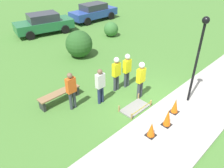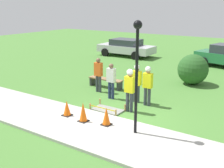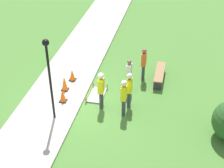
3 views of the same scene
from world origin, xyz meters
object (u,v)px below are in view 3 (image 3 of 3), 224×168
(lamppost_near, at_px, (49,69))
(worker_trainee, at_px, (129,87))
(park_bench, at_px, (160,74))
(worker_supervisor, at_px, (101,87))
(worker_assistant, at_px, (124,95))
(traffic_cone_near_patch, at_px, (72,75))
(traffic_cone_sidewalk_edge, at_px, (63,95))
(bystander_in_orange_shirt, at_px, (144,62))
(traffic_cone_far_patch, at_px, (65,83))
(bystander_in_gray_shirt, at_px, (129,74))

(lamppost_near, bearing_deg, worker_trainee, 118.30)
(park_bench, height_order, worker_supervisor, worker_supervisor)
(worker_supervisor, xyz_separation_m, worker_assistant, (0.28, 1.07, -0.04))
(traffic_cone_near_patch, relative_size, worker_supervisor, 0.33)
(worker_supervisor, height_order, worker_assistant, worker_supervisor)
(traffic_cone_sidewalk_edge, bearing_deg, bystander_in_orange_shirt, 130.03)
(traffic_cone_near_patch, bearing_deg, park_bench, 104.68)
(park_bench, height_order, lamppost_near, lamppost_near)
(traffic_cone_near_patch, bearing_deg, traffic_cone_far_patch, -5.83)
(worker_supervisor, distance_m, bystander_in_orange_shirt, 3.07)
(traffic_cone_far_patch, distance_m, worker_supervisor, 2.25)
(traffic_cone_far_patch, relative_size, worker_supervisor, 0.41)
(traffic_cone_far_patch, relative_size, lamppost_near, 0.20)
(worker_supervisor, height_order, worker_trainee, worker_supervisor)
(traffic_cone_sidewalk_edge, bearing_deg, park_bench, 125.17)
(traffic_cone_far_patch, xyz_separation_m, lamppost_near, (2.07, 0.24, 2.10))
(park_bench, relative_size, bystander_in_gray_shirt, 1.16)
(traffic_cone_far_patch, bearing_deg, worker_assistant, 70.58)
(park_bench, bearing_deg, traffic_cone_near_patch, -75.32)
(traffic_cone_sidewalk_edge, bearing_deg, worker_supervisor, 92.77)
(traffic_cone_far_patch, bearing_deg, worker_trainee, 81.56)
(traffic_cone_sidewalk_edge, distance_m, bystander_in_orange_shirt, 4.33)
(worker_supervisor, bearing_deg, lamppost_near, -54.50)
(worker_assistant, xyz_separation_m, worker_trainee, (-0.61, 0.12, -0.01))
(traffic_cone_near_patch, distance_m, bystander_in_orange_shirt, 3.60)
(worker_supervisor, distance_m, worker_trainee, 1.24)
(bystander_in_gray_shirt, bearing_deg, worker_trainee, 10.52)
(worker_trainee, bearing_deg, bystander_in_gray_shirt, -169.48)
(bystander_in_gray_shirt, bearing_deg, worker_supervisor, -31.88)
(bystander_in_gray_shirt, distance_m, lamppost_near, 4.24)
(traffic_cone_near_patch, xyz_separation_m, traffic_cone_sidewalk_edge, (1.78, 0.13, 0.03))
(traffic_cone_far_patch, height_order, traffic_cone_sidewalk_edge, traffic_cone_far_patch)
(traffic_cone_near_patch, relative_size, park_bench, 0.30)
(worker_supervisor, xyz_separation_m, bystander_in_orange_shirt, (-2.68, 1.50, -0.10))
(traffic_cone_sidewalk_edge, xyz_separation_m, worker_trainee, (-0.42, 2.98, 0.62))
(traffic_cone_far_patch, relative_size, worker_assistant, 0.42)
(lamppost_near, bearing_deg, worker_supervisor, 125.50)
(traffic_cone_near_patch, distance_m, traffic_cone_sidewalk_edge, 1.79)
(park_bench, distance_m, bystander_in_gray_shirt, 1.94)
(traffic_cone_sidewalk_edge, xyz_separation_m, worker_assistant, (0.19, 2.86, 0.62))
(traffic_cone_near_patch, height_order, park_bench, traffic_cone_near_patch)
(bystander_in_orange_shirt, height_order, bystander_in_gray_shirt, bystander_in_orange_shirt)
(park_bench, distance_m, bystander_in_orange_shirt, 1.04)
(traffic_cone_far_patch, bearing_deg, park_bench, 114.84)
(park_bench, bearing_deg, traffic_cone_far_patch, -65.16)
(park_bench, xyz_separation_m, worker_supervisor, (2.81, -2.31, 0.73))
(traffic_cone_near_patch, distance_m, park_bench, 4.37)
(traffic_cone_far_patch, height_order, bystander_in_orange_shirt, bystander_in_orange_shirt)
(bystander_in_gray_shirt, relative_size, lamppost_near, 0.45)
(park_bench, xyz_separation_m, worker_trainee, (2.47, -1.12, 0.68))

